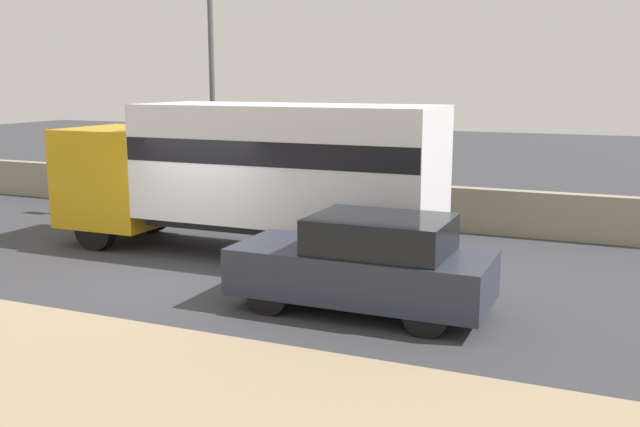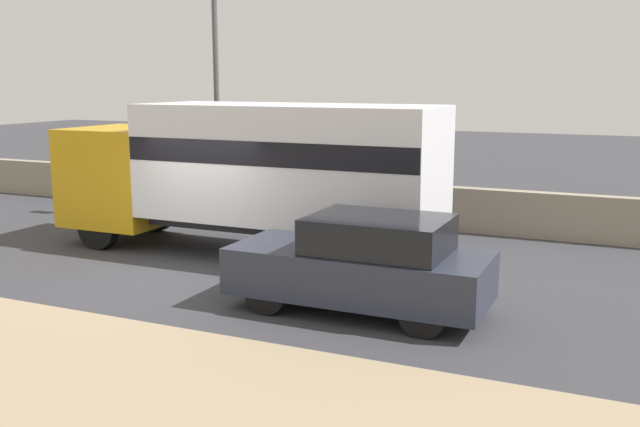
{
  "view_description": "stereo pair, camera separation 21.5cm",
  "coord_description": "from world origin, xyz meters",
  "views": [
    {
      "loc": [
        7.6,
        -11.05,
        3.65
      ],
      "look_at": [
        2.62,
        0.59,
        1.26
      ],
      "focal_mm": 40.0,
      "sensor_mm": 36.0,
      "label": 1
    },
    {
      "loc": [
        7.8,
        -10.96,
        3.65
      ],
      "look_at": [
        2.62,
        0.59,
        1.26
      ],
      "focal_mm": 40.0,
      "sensor_mm": 36.0,
      "label": 2
    }
  ],
  "objects": [
    {
      "name": "box_truck",
      "position": [
        0.5,
        1.92,
        1.84
      ],
      "size": [
        8.35,
        2.37,
        3.16
      ],
      "rotation": [
        0.0,
        0.0,
        3.14
      ],
      "color": "gold",
      "rests_on": "ground_plane"
    },
    {
      "name": "car_hatchback",
      "position": [
        3.97,
        -0.74,
        0.78
      ],
      "size": [
        4.09,
        1.71,
        1.56
      ],
      "rotation": [
        0.0,
        0.0,
        3.14
      ],
      "color": "#282D3D",
      "rests_on": "ground_plane"
    },
    {
      "name": "ground_plane",
      "position": [
        0.0,
        0.0,
        0.0
      ],
      "size": [
        80.0,
        80.0,
        0.0
      ],
      "primitive_type": "plane",
      "color": "#38383D"
    },
    {
      "name": "stone_wall_backdrop",
      "position": [
        0.0,
        5.99,
        0.54
      ],
      "size": [
        60.0,
        0.35,
        1.08
      ],
      "color": "gray",
      "rests_on": "ground_plane"
    },
    {
      "name": "street_lamp",
      "position": [
        -2.27,
        4.96,
        3.65
      ],
      "size": [
        0.56,
        0.28,
        6.22
      ],
      "color": "#4C4C51",
      "rests_on": "ground_plane"
    }
  ]
}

